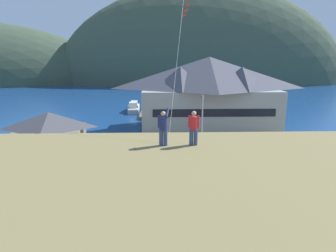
{
  "coord_description": "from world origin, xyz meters",
  "views": [
    {
      "loc": [
        -1.46,
        -21.91,
        10.87
      ],
      "look_at": [
        -0.53,
        9.0,
        3.68
      ],
      "focal_mm": 30.46,
      "sensor_mm": 36.0,
      "label": 1
    }
  ],
  "objects_px": {
    "moored_boat_wharfside": "(134,107)",
    "person_companion": "(194,127)",
    "wharf_dock": "(149,112)",
    "parked_car_mid_row_center": "(292,152)",
    "parked_car_corner_spot": "(121,179)",
    "parked_car_front_row_silver": "(69,176)",
    "moored_boat_inner_slip": "(133,109)",
    "storage_shed_near_lot": "(51,138)",
    "storage_shed_waterside": "(191,111)",
    "moored_boat_outer_mooring": "(165,110)",
    "person_kite_flyer": "(163,127)",
    "parking_light_pole": "(202,120)",
    "parked_car_back_row_right": "(217,155)",
    "parked_car_lone_by_shed": "(103,159)",
    "harbor_lodge": "(209,91)"
  },
  "relations": [
    {
      "from": "storage_shed_waterside",
      "to": "parked_car_back_row_right",
      "type": "bearing_deg",
      "value": -87.67
    },
    {
      "from": "moored_boat_wharfside",
      "to": "moored_boat_inner_slip",
      "type": "xyz_separation_m",
      "value": [
        -0.1,
        -2.13,
        -0.0
      ]
    },
    {
      "from": "moored_boat_wharfside",
      "to": "person_kite_flyer",
      "type": "height_order",
      "value": "person_kite_flyer"
    },
    {
      "from": "moored_boat_inner_slip",
      "to": "parked_car_front_row_silver",
      "type": "xyz_separation_m",
      "value": [
        -2.3,
        -36.65,
        0.34
      ]
    },
    {
      "from": "moored_boat_inner_slip",
      "to": "parked_car_mid_row_center",
      "type": "xyz_separation_m",
      "value": [
        20.13,
        -30.6,
        0.34
      ]
    },
    {
      "from": "parked_car_front_row_silver",
      "to": "person_kite_flyer",
      "type": "relative_size",
      "value": 2.33
    },
    {
      "from": "harbor_lodge",
      "to": "parked_car_front_row_silver",
      "type": "xyz_separation_m",
      "value": [
        -15.7,
        -21.38,
        -5.01
      ]
    },
    {
      "from": "moored_boat_wharfside",
      "to": "parked_car_lone_by_shed",
      "type": "height_order",
      "value": "moored_boat_wharfside"
    },
    {
      "from": "storage_shed_near_lot",
      "to": "parked_car_corner_spot",
      "type": "relative_size",
      "value": 1.75
    },
    {
      "from": "parked_car_lone_by_shed",
      "to": "parked_car_front_row_silver",
      "type": "xyz_separation_m",
      "value": [
        -2.12,
        -4.26,
        0.0
      ]
    },
    {
      "from": "moored_boat_wharfside",
      "to": "person_companion",
      "type": "xyz_separation_m",
      "value": [
        7.22,
        -48.33,
        6.9
      ]
    },
    {
      "from": "moored_boat_inner_slip",
      "to": "parked_car_back_row_right",
      "type": "relative_size",
      "value": 1.65
    },
    {
      "from": "moored_boat_outer_mooring",
      "to": "wharf_dock",
      "type": "bearing_deg",
      "value": -170.09
    },
    {
      "from": "parked_car_lone_by_shed",
      "to": "person_companion",
      "type": "distance_m",
      "value": 17.04
    },
    {
      "from": "moored_boat_inner_slip",
      "to": "parked_car_corner_spot",
      "type": "height_order",
      "value": "moored_boat_inner_slip"
    },
    {
      "from": "moored_boat_wharfside",
      "to": "parked_car_back_row_right",
      "type": "distance_m",
      "value": 35.62
    },
    {
      "from": "storage_shed_near_lot",
      "to": "parked_car_mid_row_center",
      "type": "relative_size",
      "value": 1.75
    },
    {
      "from": "parked_car_mid_row_center",
      "to": "person_companion",
      "type": "distance_m",
      "value": 21.23
    },
    {
      "from": "person_companion",
      "to": "moored_boat_outer_mooring",
      "type": "bearing_deg",
      "value": 90.61
    },
    {
      "from": "parked_car_corner_spot",
      "to": "person_companion",
      "type": "distance_m",
      "value": 12.01
    },
    {
      "from": "moored_boat_inner_slip",
      "to": "person_companion",
      "type": "distance_m",
      "value": 47.29
    },
    {
      "from": "wharf_dock",
      "to": "parked_car_lone_by_shed",
      "type": "distance_m",
      "value": 30.75
    },
    {
      "from": "wharf_dock",
      "to": "parked_car_mid_row_center",
      "type": "xyz_separation_m",
      "value": [
        16.7,
        -28.74,
        0.71
      ]
    },
    {
      "from": "moored_boat_outer_mooring",
      "to": "person_kite_flyer",
      "type": "height_order",
      "value": "person_kite_flyer"
    },
    {
      "from": "storage_shed_near_lot",
      "to": "moored_boat_outer_mooring",
      "type": "relative_size",
      "value": 1.1
    },
    {
      "from": "parked_car_corner_spot",
      "to": "storage_shed_near_lot",
      "type": "bearing_deg",
      "value": 140.94
    },
    {
      "from": "moored_boat_wharfside",
      "to": "moored_boat_outer_mooring",
      "type": "xyz_separation_m",
      "value": [
        6.74,
        -3.39,
        -0.0
      ]
    },
    {
      "from": "storage_shed_waterside",
      "to": "parked_car_mid_row_center",
      "type": "relative_size",
      "value": 1.31
    },
    {
      "from": "moored_boat_outer_mooring",
      "to": "parking_light_pole",
      "type": "bearing_deg",
      "value": -81.82
    },
    {
      "from": "person_companion",
      "to": "parking_light_pole",
      "type": "bearing_deg",
      "value": 80.03
    },
    {
      "from": "parked_car_mid_row_center",
      "to": "person_companion",
      "type": "height_order",
      "value": "person_companion"
    },
    {
      "from": "moored_boat_outer_mooring",
      "to": "parked_car_corner_spot",
      "type": "relative_size",
      "value": 1.59
    },
    {
      "from": "moored_boat_wharfside",
      "to": "storage_shed_near_lot",
      "type": "bearing_deg",
      "value": -100.08
    },
    {
      "from": "storage_shed_near_lot",
      "to": "parked_car_back_row_right",
      "type": "height_order",
      "value": "storage_shed_near_lot"
    },
    {
      "from": "person_companion",
      "to": "person_kite_flyer",
      "type": "bearing_deg",
      "value": -179.3
    },
    {
      "from": "wharf_dock",
      "to": "moored_boat_outer_mooring",
      "type": "bearing_deg",
      "value": 9.91
    },
    {
      "from": "parked_car_front_row_silver",
      "to": "parking_light_pole",
      "type": "bearing_deg",
      "value": 35.37
    },
    {
      "from": "parking_light_pole",
      "to": "person_companion",
      "type": "xyz_separation_m",
      "value": [
        -3.29,
        -18.73,
        3.62
      ]
    },
    {
      "from": "moored_boat_outer_mooring",
      "to": "person_companion",
      "type": "height_order",
      "value": "person_companion"
    },
    {
      "from": "parked_car_lone_by_shed",
      "to": "parked_car_corner_spot",
      "type": "bearing_deg",
      "value": -63.73
    },
    {
      "from": "moored_boat_inner_slip",
      "to": "person_kite_flyer",
      "type": "distance_m",
      "value": 47.1
    },
    {
      "from": "storage_shed_near_lot",
      "to": "storage_shed_waterside",
      "type": "height_order",
      "value": "storage_shed_near_lot"
    },
    {
      "from": "harbor_lodge",
      "to": "parking_light_pole",
      "type": "distance_m",
      "value": 12.69
    },
    {
      "from": "harbor_lodge",
      "to": "parking_light_pole",
      "type": "height_order",
      "value": "harbor_lodge"
    },
    {
      "from": "storage_shed_waterside",
      "to": "moored_boat_wharfside",
      "type": "distance_m",
      "value": 18.92
    },
    {
      "from": "storage_shed_waterside",
      "to": "parking_light_pole",
      "type": "height_order",
      "value": "parking_light_pole"
    },
    {
      "from": "moored_boat_wharfside",
      "to": "moored_boat_outer_mooring",
      "type": "height_order",
      "value": "same"
    },
    {
      "from": "parked_car_corner_spot",
      "to": "parked_car_front_row_silver",
      "type": "height_order",
      "value": "same"
    },
    {
      "from": "storage_shed_waterside",
      "to": "moored_boat_outer_mooring",
      "type": "xyz_separation_m",
      "value": [
        -4.05,
        12.05,
        -1.82
      ]
    },
    {
      "from": "parked_car_lone_by_shed",
      "to": "parked_car_back_row_right",
      "type": "height_order",
      "value": "same"
    }
  ]
}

